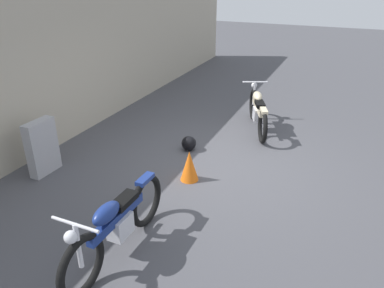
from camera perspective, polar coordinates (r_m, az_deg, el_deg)
ground_plane at (r=7.08m, az=4.31°, el=-3.31°), size 40.00×40.00×0.00m
building_wall at (r=8.31m, az=-19.58°, el=10.73°), size 18.00×0.30×2.98m
stone_marker at (r=7.13m, az=-21.92°, el=-0.48°), size 0.60×0.21×1.00m
helmet at (r=7.59m, az=-0.49°, el=0.12°), size 0.30×0.30×0.30m
traffic_cone at (r=6.48m, az=-0.41°, el=-3.35°), size 0.32×0.32×0.55m
motorcycle_blue at (r=4.87m, az=-11.47°, el=-11.98°), size 2.18×0.61×0.98m
motorcycle_cream at (r=8.60m, az=10.03°, el=5.04°), size 1.99×1.01×0.95m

